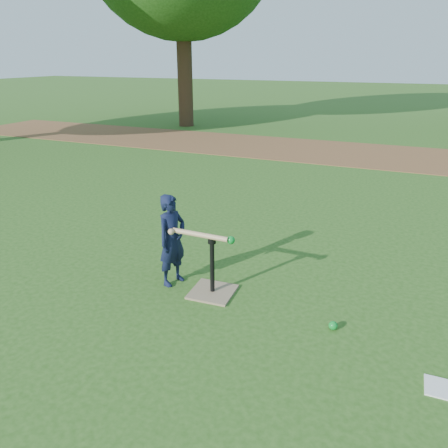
% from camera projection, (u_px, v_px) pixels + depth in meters
% --- Properties ---
extents(ground, '(80.00, 80.00, 0.00)m').
position_uv_depth(ground, '(251.00, 297.00, 4.38)').
color(ground, '#285116').
rests_on(ground, ground).
extents(dirt_strip, '(24.00, 3.00, 0.01)m').
position_uv_depth(dirt_strip, '(354.00, 154.00, 10.81)').
color(dirt_strip, brown).
rests_on(dirt_strip, ground).
extents(child, '(0.32, 0.41, 0.98)m').
position_uv_depth(child, '(172.00, 240.00, 4.51)').
color(child, black).
rests_on(child, ground).
extents(wiffle_ball_ground, '(0.08, 0.08, 0.08)m').
position_uv_depth(wiffle_ball_ground, '(333.00, 326.00, 3.86)').
color(wiffle_ball_ground, '#0C8528').
rests_on(wiffle_ball_ground, ground).
extents(clipboard, '(0.30, 0.23, 0.01)m').
position_uv_depth(clipboard, '(447.00, 389.00, 3.17)').
color(clipboard, white).
rests_on(clipboard, ground).
extents(batting_tee, '(0.45, 0.45, 0.61)m').
position_uv_depth(batting_tee, '(212.00, 283.00, 4.43)').
color(batting_tee, '#8F775A').
rests_on(batting_tee, ground).
extents(swing_action, '(0.69, 0.14, 0.09)m').
position_uv_depth(swing_action, '(203.00, 236.00, 4.26)').
color(swing_action, tan).
rests_on(swing_action, ground).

